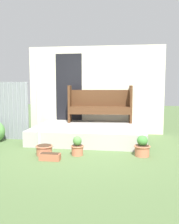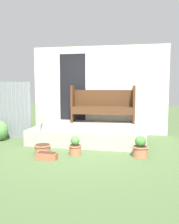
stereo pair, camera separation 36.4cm
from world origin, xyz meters
The scene contains 9 objects.
ground_plane centered at (0.00, 0.00, 0.00)m, with size 24.00×24.00×0.00m, color #516B3D.
porch_slab centered at (0.00, 1.01, 0.19)m, with size 2.87×2.02×0.37m.
house_wall centered at (-0.04, 2.05, 1.30)m, with size 4.07×0.08×2.60m.
support_post centered at (-1.00, -0.09, 1.06)m, with size 0.08×0.08×2.13m.
bench centered at (0.19, 1.74, 0.92)m, with size 1.84×0.56×1.07m.
flower_pot_left centered at (-0.72, -0.53, 0.12)m, with size 0.37×0.37×0.21m.
flower_pot_middle centered at (-0.04, -0.43, 0.18)m, with size 0.28×0.28×0.40m.
flower_pot_right centered at (1.30, -0.29, 0.19)m, with size 0.34×0.34×0.43m.
planter_box_rect centered at (-0.50, -0.86, 0.07)m, with size 0.41×0.17×0.14m.
Camera 1 is at (0.98, -5.42, 1.48)m, focal length 40.00 mm.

